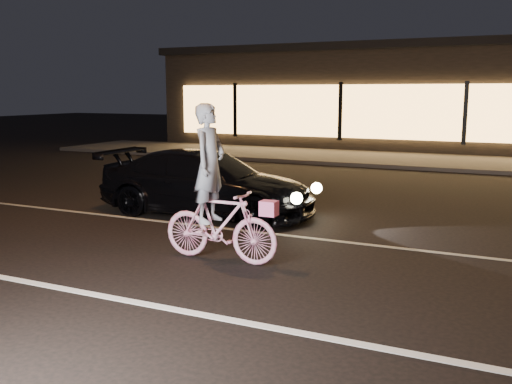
% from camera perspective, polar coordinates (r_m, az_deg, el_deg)
% --- Properties ---
extents(ground, '(90.00, 90.00, 0.00)m').
position_cam_1_polar(ground, '(7.04, 8.60, -9.28)').
color(ground, black).
rests_on(ground, ground).
extents(lane_stripe_near, '(60.00, 0.12, 0.01)m').
position_cam_1_polar(lane_stripe_near, '(5.71, 4.20, -13.84)').
color(lane_stripe_near, silver).
rests_on(lane_stripe_near, ground).
extents(lane_stripe_far, '(60.00, 0.10, 0.01)m').
position_cam_1_polar(lane_stripe_far, '(8.90, 12.28, -5.29)').
color(lane_stripe_far, gray).
rests_on(lane_stripe_far, ground).
extents(sidewalk, '(30.00, 4.00, 0.12)m').
position_cam_1_polar(sidewalk, '(19.61, 19.46, 2.78)').
color(sidewalk, '#383533').
rests_on(sidewalk, ground).
extents(storefront, '(25.40, 8.42, 4.20)m').
position_cam_1_polar(storefront, '(25.43, 21.11, 8.91)').
color(storefront, black).
rests_on(storefront, ground).
extents(cyclist, '(1.72, 0.59, 2.16)m').
position_cam_1_polar(cyclist, '(7.82, -3.92, -1.42)').
color(cyclist, '#E13B81').
rests_on(cyclist, ground).
extents(sedan, '(4.25, 1.83, 1.22)m').
position_cam_1_polar(sedan, '(10.85, -4.94, 0.90)').
color(sedan, black).
rests_on(sedan, ground).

